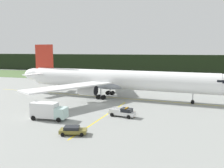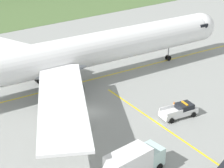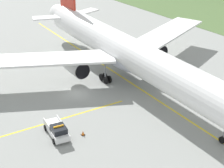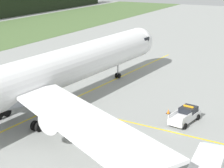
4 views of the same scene
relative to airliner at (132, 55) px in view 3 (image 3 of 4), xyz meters
The scene contains 6 objects.
ground 10.68m from the airliner, 103.58° to the right, with size 320.00×320.00×0.00m, color gray.
taxiway_centerline_main 5.07m from the airliner, ahead, with size 82.98×0.30×0.01m, color yellow.
taxiway_centerline_spur 19.53m from the airliner, 80.16° to the right, with size 27.13×0.30×0.01m, color yellow.
airliner is the anchor object (origin of this frame).
ops_pickup_truck 19.39m from the airliner, 68.56° to the right, with size 5.49×2.87×1.94m.
apron_cone 17.81m from the airliner, 59.67° to the right, with size 0.49×0.49×0.62m.
Camera 3 is at (47.46, -27.21, 27.61)m, focal length 61.81 mm.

